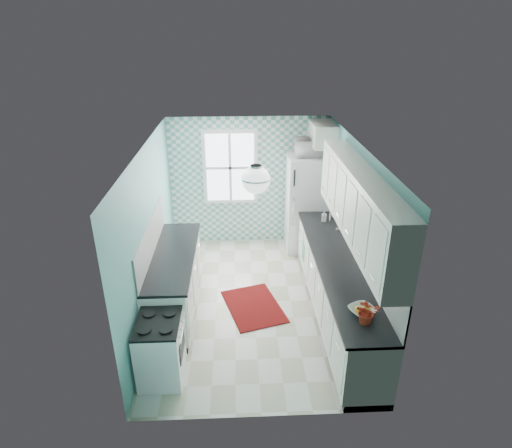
{
  "coord_description": "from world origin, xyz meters",
  "views": [
    {
      "loc": [
        -0.23,
        -5.64,
        3.99
      ],
      "look_at": [
        0.05,
        0.25,
        1.25
      ],
      "focal_mm": 30.0,
      "sensor_mm": 36.0,
      "label": 1
    }
  ],
  "objects_px": {
    "sink": "(326,232)",
    "stove": "(161,348)",
    "fruit_bowl": "(362,311)",
    "ceiling_light": "(256,180)",
    "potted_plant": "(367,312)",
    "microwave": "(311,147)",
    "fridge": "(308,203)"
  },
  "relations": [
    {
      "from": "ceiling_light",
      "to": "microwave",
      "type": "bearing_deg",
      "value": 67.11
    },
    {
      "from": "ceiling_light",
      "to": "fruit_bowl",
      "type": "distance_m",
      "value": 1.98
    },
    {
      "from": "fridge",
      "to": "ceiling_light",
      "type": "bearing_deg",
      "value": -110.11
    },
    {
      "from": "ceiling_light",
      "to": "stove",
      "type": "height_order",
      "value": "ceiling_light"
    },
    {
      "from": "fridge",
      "to": "microwave",
      "type": "relative_size",
      "value": 3.28
    },
    {
      "from": "stove",
      "to": "potted_plant",
      "type": "height_order",
      "value": "potted_plant"
    },
    {
      "from": "sink",
      "to": "ceiling_light",
      "type": "bearing_deg",
      "value": -129.11
    },
    {
      "from": "ceiling_light",
      "to": "fruit_bowl",
      "type": "bearing_deg",
      "value": -34.09
    },
    {
      "from": "potted_plant",
      "to": "microwave",
      "type": "height_order",
      "value": "microwave"
    },
    {
      "from": "potted_plant",
      "to": "microwave",
      "type": "xyz_separation_m",
      "value": [
        -0.09,
        3.61,
        0.92
      ]
    },
    {
      "from": "fridge",
      "to": "potted_plant",
      "type": "distance_m",
      "value": 3.62
    },
    {
      "from": "stove",
      "to": "fruit_bowl",
      "type": "distance_m",
      "value": 2.47
    },
    {
      "from": "fridge",
      "to": "stove",
      "type": "bearing_deg",
      "value": -121.94
    },
    {
      "from": "ceiling_light",
      "to": "microwave",
      "type": "height_order",
      "value": "ceiling_light"
    },
    {
      "from": "sink",
      "to": "potted_plant",
      "type": "bearing_deg",
      "value": -87.88
    },
    {
      "from": "potted_plant",
      "to": "microwave",
      "type": "distance_m",
      "value": 3.73
    },
    {
      "from": "fruit_bowl",
      "to": "ceiling_light",
      "type": "bearing_deg",
      "value": 145.91
    },
    {
      "from": "sink",
      "to": "fruit_bowl",
      "type": "relative_size",
      "value": 1.87
    },
    {
      "from": "fridge",
      "to": "stove",
      "type": "xyz_separation_m",
      "value": [
        -2.31,
        -3.33,
        -0.51
      ]
    },
    {
      "from": "ceiling_light",
      "to": "sink",
      "type": "xyz_separation_m",
      "value": [
        1.2,
        1.37,
        -1.39
      ]
    },
    {
      "from": "fruit_bowl",
      "to": "microwave",
      "type": "distance_m",
      "value": 3.59
    },
    {
      "from": "fridge",
      "to": "sink",
      "type": "height_order",
      "value": "fridge"
    },
    {
      "from": "microwave",
      "to": "ceiling_light",
      "type": "bearing_deg",
      "value": 69.71
    },
    {
      "from": "fridge",
      "to": "potted_plant",
      "type": "height_order",
      "value": "fridge"
    },
    {
      "from": "stove",
      "to": "potted_plant",
      "type": "distance_m",
      "value": 2.51
    },
    {
      "from": "sink",
      "to": "stove",
      "type": "bearing_deg",
      "value": -137.01
    },
    {
      "from": "fruit_bowl",
      "to": "sink",
      "type": "bearing_deg",
      "value": 89.9
    },
    {
      "from": "ceiling_light",
      "to": "sink",
      "type": "bearing_deg",
      "value": 48.68
    },
    {
      "from": "ceiling_light",
      "to": "fruit_bowl",
      "type": "relative_size",
      "value": 1.2
    },
    {
      "from": "potted_plant",
      "to": "fridge",
      "type": "bearing_deg",
      "value": 91.43
    },
    {
      "from": "fruit_bowl",
      "to": "stove",
      "type": "bearing_deg",
      "value": 177.4
    },
    {
      "from": "potted_plant",
      "to": "fruit_bowl",
      "type": "bearing_deg",
      "value": 90.0
    }
  ]
}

